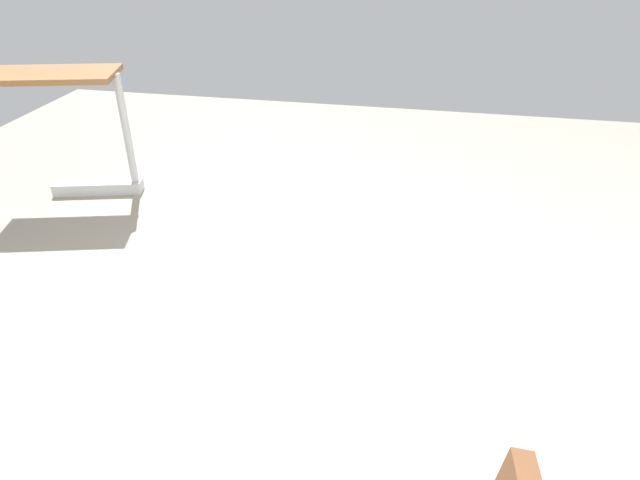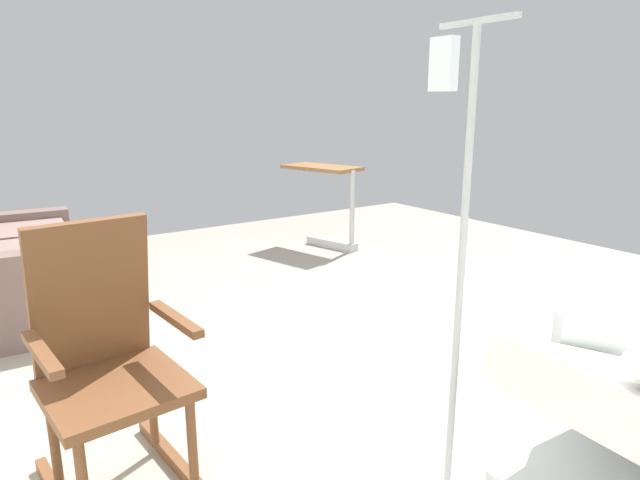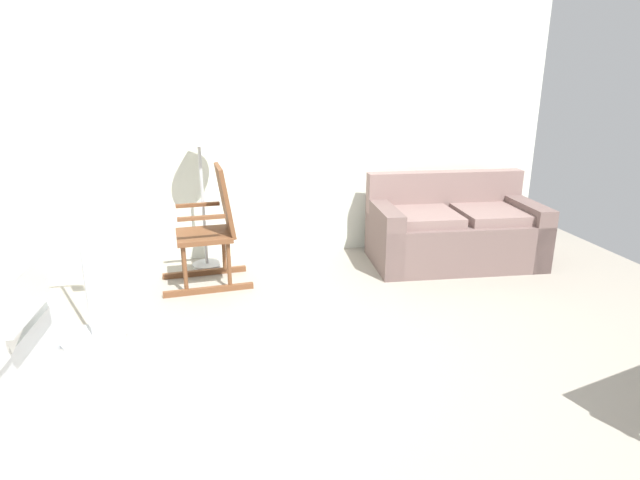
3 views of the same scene
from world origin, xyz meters
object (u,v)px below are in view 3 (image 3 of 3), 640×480
at_px(couch, 453,232).
at_px(floor_lamp, 198,139).
at_px(rocking_chair, 212,229).
at_px(iv_pole, 91,307).

bearing_deg(couch, floor_lamp, 171.68).
distance_m(rocking_chair, floor_lamp, 0.85).
distance_m(couch, floor_lamp, 2.59).
bearing_deg(iv_pole, couch, 17.53).
bearing_deg(rocking_chair, couch, 2.32).
relative_size(couch, floor_lamp, 1.12).
distance_m(floor_lamp, iv_pole, 1.84).
bearing_deg(iv_pole, floor_lamp, 60.19).
xyz_separation_m(rocking_chair, floor_lamp, (-0.07, 0.44, 0.72)).
height_order(couch, iv_pole, iv_pole).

